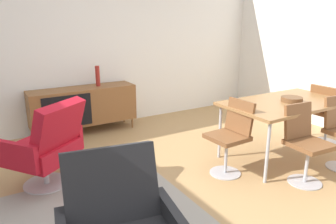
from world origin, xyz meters
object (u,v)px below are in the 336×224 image
object	(u,v)px
dining_table	(286,105)
dining_chair_near_window	(231,134)
sideboard	(83,106)
dining_chair_front_left	(305,141)
vase_cobalt	(98,76)
lounge_chair_red	(47,145)
wooden_bowl_on_table	(292,99)
dining_chair_far_end	(326,112)

from	to	relation	value
dining_table	dining_chair_near_window	distance (m)	0.92
sideboard	dining_chair_front_left	size ratio (longest dim) A/B	1.87
vase_cobalt	lounge_chair_red	world-z (taller)	vase_cobalt
wooden_bowl_on_table	vase_cobalt	bearing A→B (deg)	126.88
vase_cobalt	dining_table	bearing A→B (deg)	-53.29
sideboard	dining_chair_front_left	distance (m)	3.20
vase_cobalt	dining_chair_far_end	bearing A→B (deg)	-41.16
dining_table	dining_chair_front_left	xyz separation A→B (m)	(-0.35, -0.56, -0.23)
vase_cobalt	dining_table	xyz separation A→B (m)	(1.66, -2.23, -0.18)
dining_chair_front_left	vase_cobalt	bearing A→B (deg)	115.28
dining_chair_front_left	lounge_chair_red	bearing A→B (deg)	151.18
wooden_bowl_on_table	dining_chair_front_left	bearing A→B (deg)	-127.10
vase_cobalt	lounge_chair_red	bearing A→B (deg)	-126.26
wooden_bowl_on_table	dining_chair_near_window	xyz separation A→B (m)	(-0.93, 0.05, -0.30)
wooden_bowl_on_table	lounge_chair_red	xyz separation A→B (m)	(-2.78, 0.80, -0.30)
vase_cobalt	dining_chair_near_window	bearing A→B (deg)	-70.84
dining_chair_near_window	dining_chair_front_left	size ratio (longest dim) A/B	1.00
vase_cobalt	dining_chair_front_left	xyz separation A→B (m)	(1.32, -2.79, -0.41)
dining_table	lounge_chair_red	bearing A→B (deg)	164.52
dining_chair_front_left	lounge_chair_red	distance (m)	2.73
sideboard	lounge_chair_red	world-z (taller)	lounge_chair_red
sideboard	wooden_bowl_on_table	size ratio (longest dim) A/B	6.15
vase_cobalt	dining_chair_near_window	xyz separation A→B (m)	(0.77, -2.23, -0.41)
vase_cobalt	dining_chair_far_end	xyz separation A→B (m)	(2.55, -2.23, -0.41)
dining_chair_near_window	lounge_chair_red	xyz separation A→B (m)	(-1.85, 0.76, -0.00)
dining_chair_near_window	dining_chair_front_left	bearing A→B (deg)	-45.96
wooden_bowl_on_table	dining_chair_near_window	world-z (taller)	dining_chair_near_window
dining_chair_near_window	lounge_chair_red	world-z (taller)	lounge_chair_red
dining_table	dining_chair_far_end	world-z (taller)	dining_chair_far_end
dining_table	dining_chair_front_left	bearing A→B (deg)	-121.75
wooden_bowl_on_table	lounge_chair_red	world-z (taller)	lounge_chair_red
dining_chair_far_end	lounge_chair_red	size ratio (longest dim) A/B	0.90
dining_table	dining_chair_far_end	bearing A→B (deg)	-0.04
vase_cobalt	dining_chair_front_left	bearing A→B (deg)	-64.72
dining_table	lounge_chair_red	world-z (taller)	lounge_chair_red
lounge_chair_red	vase_cobalt	bearing A→B (deg)	53.74
vase_cobalt	lounge_chair_red	size ratio (longest dim) A/B	0.34
lounge_chair_red	dining_chair_far_end	bearing A→B (deg)	-11.82
sideboard	dining_chair_far_end	distance (m)	3.59
dining_chair_far_end	dining_chair_front_left	distance (m)	1.36
dining_table	wooden_bowl_on_table	distance (m)	0.10
sideboard	vase_cobalt	distance (m)	0.51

